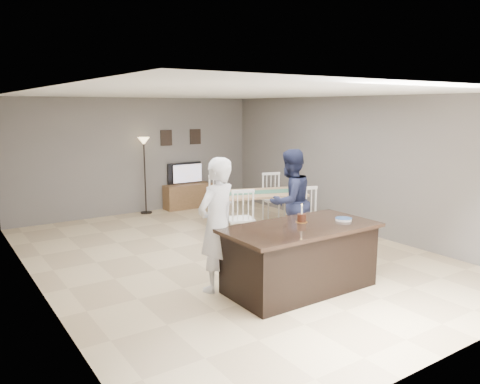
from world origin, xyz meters
TOP-DOWN VIEW (x-y plane):
  - floor at (0.00, 0.00)m, footprint 8.00×8.00m
  - room_shell at (0.00, 0.00)m, footprint 8.00×8.00m
  - kitchen_island at (0.00, -1.80)m, footprint 2.15×1.10m
  - tv_console at (1.20, 3.77)m, footprint 1.20×0.40m
  - television at (1.20, 3.84)m, footprint 0.91×0.12m
  - tv_screen_glow at (1.20, 3.76)m, footprint 0.78×0.00m
  - picture_frames at (1.15, 3.98)m, footprint 1.10×0.02m
  - doorway at (-2.99, -2.30)m, footprint 0.00×2.10m
  - woman at (-0.95, -1.18)m, footprint 0.77×0.63m
  - man at (0.95, -0.45)m, footprint 0.95×0.78m
  - birthday_cake at (0.15, -1.65)m, footprint 0.17×0.17m
  - plate_stack at (0.71, -1.92)m, footprint 0.24×0.24m
  - dining_table at (1.28, 0.90)m, footprint 2.19×2.39m
  - floor_lamp at (0.09, 3.79)m, footprint 0.27×0.27m

SIDE VIEW (x-z plane):
  - floor at x=0.00m, z-range 0.00..0.00m
  - tv_console at x=1.20m, z-range 0.00..0.60m
  - kitchen_island at x=0.00m, z-range 0.00..0.90m
  - dining_table at x=1.28m, z-range 0.15..1.21m
  - television at x=1.20m, z-range 0.60..1.13m
  - tv_screen_glow at x=1.20m, z-range 0.48..1.26m
  - man at x=0.95m, z-range 0.00..1.80m
  - woman at x=-0.95m, z-range 0.00..1.84m
  - plate_stack at x=0.71m, z-range 0.90..0.94m
  - birthday_cake at x=0.15m, z-range 0.83..1.09m
  - doorway at x=-2.99m, z-range -0.07..2.58m
  - floor_lamp at x=0.09m, z-range 0.50..2.29m
  - room_shell at x=0.00m, z-range -2.32..5.68m
  - picture_frames at x=1.15m, z-range 1.56..1.94m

